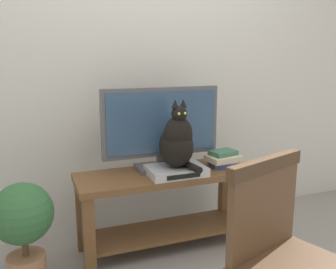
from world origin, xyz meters
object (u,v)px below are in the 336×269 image
Objects in this scene: tv at (161,126)px; wooden_chair at (286,251)px; tv_stand at (165,197)px; media_box at (176,171)px; potted_plant at (23,225)px; cat at (177,142)px; book_stack at (223,159)px.

tv is 0.91× the size of wooden_chair.
wooden_chair is (0.12, -1.12, 0.16)m from tv_stand.
potted_plant reaches higher than media_box.
media_box is 0.84× the size of cat.
cat reaches higher than book_stack.
tv is at bearing 95.88° from wooden_chair.
tv_stand is 2.67× the size of cat.
tv is 1.31× the size of potted_plant.
cat is at bearing -63.67° from tv_stand.
potted_plant is at bearing -174.56° from book_stack.
wooden_chair is (0.08, -1.02, -0.25)m from cat.
potted_plant is (-0.92, -0.14, 0.01)m from tv_stand.
cat is (0.05, -0.10, 0.41)m from tv_stand.
cat is 1.82× the size of book_stack.
book_stack reaches higher than potted_plant.
wooden_chair is at bearing -105.75° from book_stack.
media_box reaches higher than tv_stand.
potted_plant is at bearing -176.24° from media_box.
tv is 3.31× the size of book_stack.
tv reaches higher than media_box.
cat is 1.05m from wooden_chair.
tv is at bearing 89.98° from tv_stand.
book_stack is at bearing 11.51° from cat.
wooden_chair is (0.12, -1.19, -0.32)m from tv.
tv is 0.51m from book_stack.
tv is 1.24m from wooden_chair.
tv reaches higher than book_stack.
tv is 0.20m from cat.
media_box is at bearing 94.63° from cat.
cat reaches higher than tv_stand.
cat reaches higher than media_box.
tv is at bearing 167.54° from book_stack.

